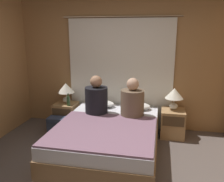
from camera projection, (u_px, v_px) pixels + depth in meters
name	position (u px, v px, depth m)	size (l,w,h in m)	color
wall_back	(121.00, 64.00, 4.61)	(4.12, 0.06, 2.50)	#A37547
curtain_panel	(120.00, 74.00, 4.59)	(2.23, 0.03, 2.14)	white
bed	(108.00, 137.00, 3.78)	(1.55, 2.03, 0.46)	olive
nightstand_left	(66.00, 115.00, 4.71)	(0.42, 0.44, 0.50)	#A87F51
nightstand_right	(172.00, 123.00, 4.30)	(0.42, 0.44, 0.50)	#A87F51
lamp_left	(66.00, 89.00, 4.63)	(0.32, 0.32, 0.39)	silver
lamp_right	(174.00, 95.00, 4.22)	(0.32, 0.32, 0.39)	silver
pillow_left	(100.00, 104.00, 4.54)	(0.56, 0.35, 0.12)	white
pillow_right	(135.00, 106.00, 4.41)	(0.56, 0.35, 0.12)	white
blanket_on_bed	(103.00, 130.00, 3.43)	(1.49, 1.35, 0.03)	slate
person_left_in_bed	(96.00, 99.00, 4.10)	(0.39, 0.39, 0.68)	black
person_right_in_bed	(132.00, 101.00, 3.98)	(0.39, 0.39, 0.66)	brown
beer_bottle_on_left_stand	(68.00, 101.00, 4.48)	(0.06, 0.06, 0.24)	#2D4C28
backpack_on_floor	(57.00, 125.00, 4.37)	(0.34, 0.23, 0.34)	#333D56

